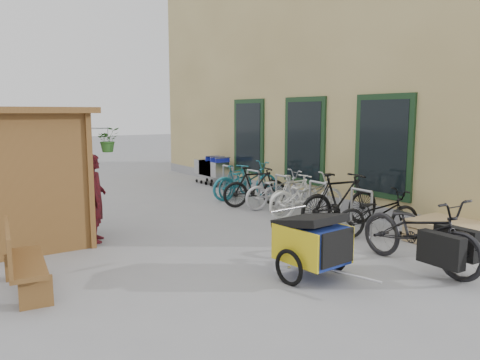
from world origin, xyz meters
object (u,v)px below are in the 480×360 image
bike_1 (340,200)px  bike_3 (295,193)px  child_trailer (312,241)px  bike_7 (236,181)px  bench (20,259)px  person_kiosk (95,198)px  bike_2 (307,196)px  kiosk (20,158)px  shopping_carts (211,168)px  bike_5 (255,186)px  pallet_stack (449,233)px  cargo_bike (421,232)px  bike_6 (246,181)px  bike_0 (378,213)px  bike_4 (278,190)px

bike_1 → bike_3: size_ratio=1.23×
child_trailer → bike_7: bearing=61.6°
bike_1 → bike_7: (0.08, 4.01, -0.11)m
bench → person_kiosk: size_ratio=0.93×
bike_2 → kiosk: bearing=92.5°
child_trailer → bike_1: bearing=32.5°
bike_2 → bike_7: (0.06, 2.98, -0.04)m
child_trailer → shopping_carts: bearing=64.2°
bike_1 → bike_5: (-0.23, 2.65, -0.06)m
shopping_carts → person_kiosk: person_kiosk is taller
pallet_stack → cargo_bike: (-1.52, -0.49, 0.33)m
pallet_stack → bench: bearing=165.8°
bike_6 → pallet_stack: bearing=-167.8°
child_trailer → bike_0: child_trailer is taller
bike_4 → bike_1: bearing=-174.3°
pallet_stack → bike_2: bike_2 is taller
child_trailer → bike_2: 3.85m
bike_5 → bike_6: bike_6 is taller
bike_3 → bike_7: 2.48m
cargo_bike → bike_6: 6.14m
bike_1 → pallet_stack: bearing=-152.6°
bike_5 → bike_6: bearing=-5.8°
pallet_stack → person_kiosk: 6.31m
bike_2 → bike_3: size_ratio=1.23×
bench → cargo_bike: 5.59m
pallet_stack → shopping_carts: bearing=90.0°
bike_6 → cargo_bike: bearing=177.5°
bike_0 → cargo_bike: bearing=169.2°
bike_1 → bike_0: bearing=-169.6°
bike_6 → bike_7: size_ratio=1.28×
pallet_stack → shopping_carts: size_ratio=0.83×
pallet_stack → bike_4: bike_4 is taller
bike_2 → bike_6: size_ratio=0.97×
shopping_carts → bike_7: 2.41m
shopping_carts → child_trailer: same height
cargo_bike → bike_1: 2.63m
pallet_stack → bike_0: bike_0 is taller
bench → child_trailer: 3.87m
bike_2 → bike_4: 1.12m
pallet_stack → child_trailer: 3.17m
person_kiosk → bike_4: size_ratio=0.90×
kiosk → child_trailer: (3.12, -3.78, -1.02)m
child_trailer → bike_3: (2.58, 3.43, -0.08)m
bike_3 → bike_4: bike_4 is taller
bench → bike_7: size_ratio=0.98×
bike_0 → bike_2: size_ratio=0.91×
bench → bike_6: (6.12, 3.88, 0.04)m
kiosk → bike_2: size_ratio=1.34×
person_kiosk → bike_6: bearing=-47.2°
child_trailer → bike_0: size_ratio=0.97×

